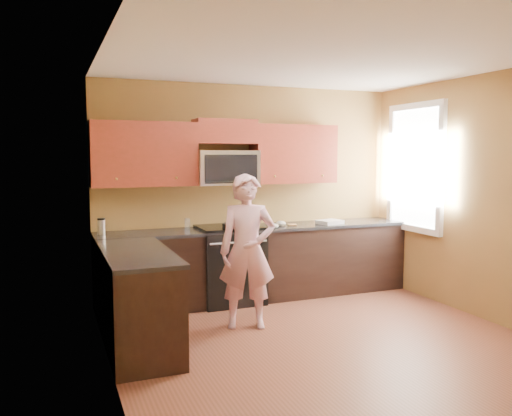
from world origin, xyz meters
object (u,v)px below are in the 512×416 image
butter_tub (255,228)px  microwave (226,185)px  frying_pan (233,228)px  woman (247,251)px  stove (230,264)px  travel_mug (102,235)px

butter_tub → microwave: bearing=144.2°
frying_pan → butter_tub: size_ratio=3.75×
butter_tub → frying_pan: bearing=-165.4°
frying_pan → woman: bearing=-118.4°
stove → microwave: size_ratio=1.25×
woman → travel_mug: 1.72m
butter_tub → travel_mug: travel_mug is taller
frying_pan → butter_tub: (0.31, 0.08, -0.03)m
woman → frying_pan: size_ratio=3.53×
woman → travel_mug: bearing=161.5°
stove → butter_tub: (0.30, -0.09, 0.45)m
stove → woman: (-0.13, -0.94, 0.34)m
woman → frying_pan: (0.11, 0.77, 0.14)m
frying_pan → travel_mug: size_ratio=2.45×
microwave → butter_tub: bearing=-35.8°
microwave → travel_mug: bearing=-178.2°
travel_mug → stove: bearing=-3.0°
stove → frying_pan: 0.51m
frying_pan → butter_tub: 0.33m
butter_tub → woman: bearing=-116.7°
stove → travel_mug: 1.57m
woman → frying_pan: bearing=99.8°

